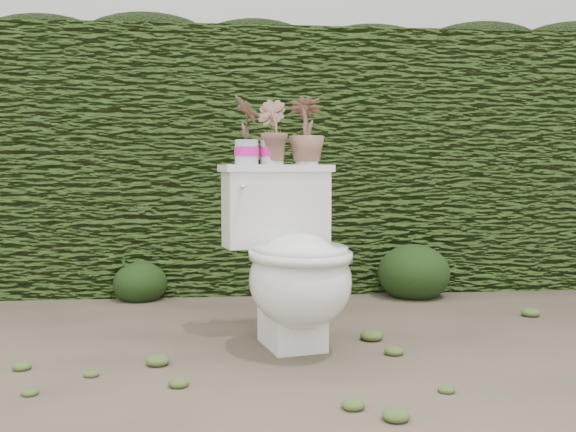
{
  "coord_description": "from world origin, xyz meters",
  "views": [
    {
      "loc": [
        -0.24,
        -2.69,
        0.75
      ],
      "look_at": [
        0.03,
        0.11,
        0.55
      ],
      "focal_mm": 40.0,
      "sensor_mm": 36.0,
      "label": 1
    }
  ],
  "objects": [
    {
      "name": "liriope_clump_2",
      "position": [
        0.88,
        1.0,
        0.17
      ],
      "size": [
        0.43,
        0.43,
        0.34
      ],
      "primitive_type": "ellipsoid",
      "color": "#223A14",
      "rests_on": "ground"
    },
    {
      "name": "potted_plant_left",
      "position": [
        -0.14,
        0.17,
        0.92
      ],
      "size": [
        0.15,
        0.18,
        0.29
      ],
      "primitive_type": "imported",
      "rotation": [
        0.0,
        0.0,
        1.91
      ],
      "color": "#387524",
      "rests_on": "toilet"
    },
    {
      "name": "ground",
      "position": [
        0.0,
        0.0,
        0.0
      ],
      "size": [
        60.0,
        60.0,
        0.0
      ],
      "primitive_type": "plane",
      "color": "#6F604C",
      "rests_on": "ground"
    },
    {
      "name": "house_wall",
      "position": [
        0.6,
        6.0,
        2.0
      ],
      "size": [
        8.0,
        3.5,
        4.0
      ],
      "primitive_type": "cube",
      "color": "silver",
      "rests_on": "ground"
    },
    {
      "name": "liriope_clump_1",
      "position": [
        -0.74,
        1.08,
        0.12
      ],
      "size": [
        0.31,
        0.31,
        0.25
      ],
      "primitive_type": "ellipsoid",
      "color": "#223A14",
      "rests_on": "ground"
    },
    {
      "name": "hedge",
      "position": [
        0.0,
        1.6,
        0.8
      ],
      "size": [
        8.0,
        1.0,
        1.6
      ],
      "primitive_type": "cube",
      "color": "#3B581D",
      "rests_on": "ground"
    },
    {
      "name": "potted_plant_center",
      "position": [
        -0.03,
        0.2,
        0.92
      ],
      "size": [
        0.19,
        0.2,
        0.28
      ],
      "primitive_type": "imported",
      "rotation": [
        0.0,
        0.0,
        2.21
      ],
      "color": "#387524",
      "rests_on": "toilet"
    },
    {
      "name": "toilet",
      "position": [
        0.04,
        -0.03,
        0.36
      ],
      "size": [
        0.59,
        0.76,
        0.78
      ],
      "rotation": [
        0.0,
        0.0,
        0.22
      ],
      "color": "white",
      "rests_on": "ground"
    },
    {
      "name": "potted_plant_right",
      "position": [
        0.13,
        0.24,
        0.92
      ],
      "size": [
        0.16,
        0.16,
        0.29
      ],
      "primitive_type": "imported",
      "rotation": [
        0.0,
        0.0,
        3.15
      ],
      "color": "#387524",
      "rests_on": "toilet"
    }
  ]
}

